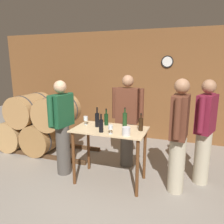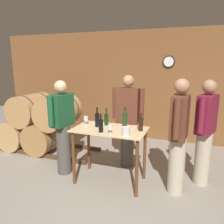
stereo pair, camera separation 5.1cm
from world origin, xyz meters
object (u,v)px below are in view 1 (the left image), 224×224
Objects in this scene: wine_bottle_left at (106,119)px; person_visitor_bearded at (127,119)px; wine_glass_near_left at (86,119)px; wine_glass_near_center at (111,127)px; wine_bottle_far_right at (141,124)px; wine_bottle_far_left at (97,119)px; wine_bottle_center at (101,125)px; wine_bottle_right at (125,119)px; person_host at (179,135)px; ice_bucket at (126,131)px; person_visitor_with_scarf at (62,126)px; person_visitor_near_door at (205,130)px.

wine_bottle_left is 0.16× the size of person_visitor_bearded.
wine_glass_near_center is at bearing -29.34° from wine_glass_near_left.
wine_bottle_far_right is at bearing -10.48° from wine_bottle_left.
wine_bottle_far_left is 0.29m from wine_bottle_center.
person_host is (0.85, -0.15, -0.12)m from wine_bottle_right.
ice_bucket is 0.90m from person_visitor_bearded.
wine_bottle_far_right is at bearing -25.60° from wine_bottle_right.
wine_glass_near_center is at bearing -163.26° from person_host.
wine_glass_near_center is (-0.09, -0.44, -0.03)m from wine_bottle_right.
wine_bottle_right is 2.17× the size of wine_glass_near_left.
person_visitor_with_scarf is (-1.90, -0.07, -0.04)m from person_host.
wine_glass_near_left is 1.18× the size of ice_bucket.
wine_glass_near_left is 0.08× the size of person_host.
person_host reaches higher than wine_glass_near_center.
wine_bottle_right is at bearing 11.93° from person_visitor_with_scarf.
wine_glass_near_left is 0.09× the size of person_visitor_with_scarf.
person_host reaches higher than person_visitor_with_scarf.
person_visitor_bearded is (-0.93, 0.59, 0.00)m from person_host.
wine_glass_near_left is 0.09× the size of person_visitor_near_door.
wine_bottle_left is at bearing -174.66° from wine_bottle_right.
wine_bottle_far_right is at bearing 37.43° from wine_glass_near_center.
wine_bottle_left is 0.16× the size of person_host.
wine_bottle_center is 0.16× the size of person_host.
person_visitor_bearded is (0.57, 0.57, -0.10)m from wine_glass_near_left.
wine_bottle_right reaches higher than wine_bottle_center.
wine_bottle_center is at bearing -35.90° from wine_glass_near_left.
person_visitor_bearded is (-0.08, 0.44, -0.12)m from wine_bottle_right.
wine_bottle_left is 1.00× the size of wine_bottle_center.
wine_bottle_far_right is 0.33m from ice_bucket.
person_visitor_near_door is (0.37, 0.40, -0.02)m from person_host.
person_host and person_visitor_bearded have the same top height.
wine_bottle_far_left is 0.71m from person_visitor_bearded.
person_visitor_bearded is at bearing 122.55° from wine_bottle_far_right.
wine_bottle_center is at bearing -13.43° from person_visitor_with_scarf.
person_host is (0.94, 0.28, -0.09)m from wine_glass_near_center.
wine_bottle_left is at bearing -169.82° from person_visitor_near_door.
person_host is 1.10m from person_visitor_bearded.
wine_bottle_far_right is 1.35m from person_visitor_with_scarf.
wine_bottle_far_left reaches higher than wine_bottle_right.
ice_bucket is at bearing -75.69° from person_visitor_bearded.
wine_bottle_far_left is 0.19× the size of person_visitor_bearded.
ice_bucket is at bearing -147.80° from person_visitor_near_door.
ice_bucket is 0.07× the size of person_visitor_with_scarf.
person_visitor_near_door reaches higher than wine_bottle_right.
wine_bottle_center is 0.16× the size of person_visitor_bearded.
person_visitor_bearded is (0.34, 0.61, -0.12)m from wine_bottle_far_left.
wine_bottle_center is 0.83m from person_visitor_with_scarf.
wine_bottle_far_left is at bearing 155.02° from ice_bucket.
person_visitor_bearded is (-0.37, 0.58, -0.10)m from wine_bottle_far_right.
wine_bottle_right is at bearing 58.82° from wine_bottle_center.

